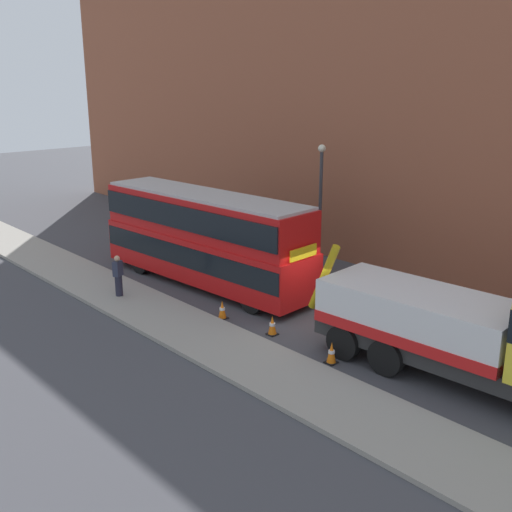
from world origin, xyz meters
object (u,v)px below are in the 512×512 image
pedestrian_onlooker (118,276)px  street_lamp (321,195)px  traffic_cone_midway (272,326)px  traffic_cone_near_truck (331,353)px  traffic_cone_near_bus (222,310)px  double_decker_bus (205,235)px  recovery_tow_truck (474,331)px

pedestrian_onlooker → street_lamp: street_lamp is taller
traffic_cone_midway → street_lamp: street_lamp is taller
traffic_cone_midway → traffic_cone_near_truck: (2.89, -0.17, 0.00)m
traffic_cone_near_bus → double_decker_bus: bearing=150.7°
double_decker_bus → pedestrian_onlooker: bearing=-107.2°
double_decker_bus → pedestrian_onlooker: 4.10m
recovery_tow_truck → double_decker_bus: double_decker_bus is taller
traffic_cone_near_truck → street_lamp: (-7.22, 7.45, 3.13)m
recovery_tow_truck → street_lamp: 12.42m
double_decker_bus → street_lamp: 5.97m
double_decker_bus → traffic_cone_near_bus: double_decker_bus is taller
traffic_cone_near_bus → street_lamp: bearing=104.4°
pedestrian_onlooker → recovery_tow_truck: bearing=-11.1°
traffic_cone_midway → street_lamp: size_ratio=0.12×
traffic_cone_midway → street_lamp: (-4.32, 7.28, 3.13)m
recovery_tow_truck → traffic_cone_near_truck: bearing=-157.1°
traffic_cone_midway → traffic_cone_near_truck: size_ratio=1.00×
recovery_tow_truck → traffic_cone_midway: bearing=-169.3°
traffic_cone_midway → street_lamp: bearing=120.7°
pedestrian_onlooker → street_lamp: 10.05m
recovery_tow_truck → street_lamp: street_lamp is taller
traffic_cone_near_bus → traffic_cone_midway: 2.39m
recovery_tow_truck → traffic_cone_midway: 7.00m
recovery_tow_truck → traffic_cone_near_bus: recovery_tow_truck is taller
street_lamp → recovery_tow_truck: bearing=-27.0°
double_decker_bus → traffic_cone_midway: size_ratio=15.49×
double_decker_bus → traffic_cone_midway: double_decker_bus is taller
recovery_tow_truck → traffic_cone_near_truck: size_ratio=14.18×
pedestrian_onlooker → traffic_cone_midway: size_ratio=2.38×
recovery_tow_truck → street_lamp: (-10.97, 5.58, 1.71)m
traffic_cone_midway → street_lamp: 9.03m
traffic_cone_near_bus → street_lamp: (-1.96, 7.63, 3.13)m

